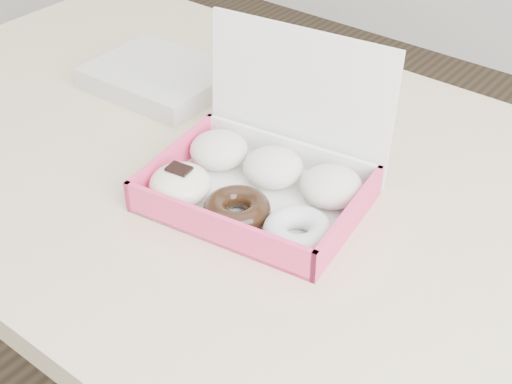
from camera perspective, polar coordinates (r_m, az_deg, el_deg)
The scene contains 3 objects.
table at distance 1.11m, azimuth -4.28°, elevation 0.48°, with size 1.20×0.80×0.75m.
donut_box at distance 0.94m, azimuth 0.32°, elevation 1.27°, with size 0.30×0.26×0.20m.
newspapers at distance 1.22m, azimuth -7.73°, elevation 9.10°, with size 0.22×0.18×0.04m, color silver.
Camera 1 is at (0.62, -0.65, 1.33)m, focal length 50.00 mm.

